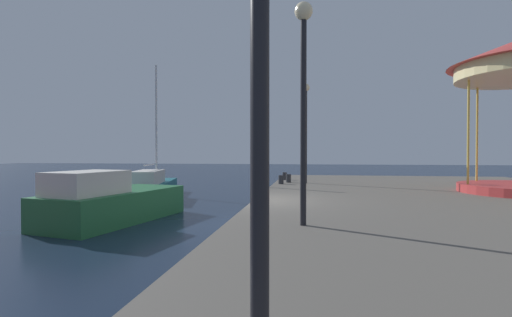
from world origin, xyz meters
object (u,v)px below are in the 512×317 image
object	(u,v)px
lamp_post_far_end	(306,116)
lamp_post_mid_promenade	(303,73)
bollard_center	(281,180)
motorboat_green	(111,202)
bollard_south	(289,178)
sailboat_teal	(151,187)
bollard_north	(285,176)

from	to	relation	value
lamp_post_far_end	lamp_post_mid_promenade	bearing A→B (deg)	-89.47
lamp_post_mid_promenade	bollard_center	size ratio (longest dim) A/B	10.98
lamp_post_mid_promenade	lamp_post_far_end	xyz separation A→B (m)	(-0.09, 10.16, 0.16)
motorboat_green	lamp_post_mid_promenade	bearing A→B (deg)	-30.66
bollard_center	motorboat_green	bearing A→B (deg)	-130.34
lamp_post_mid_promenade	bollard_south	world-z (taller)	lamp_post_mid_promenade
lamp_post_far_end	sailboat_teal	bearing A→B (deg)	-178.65
bollard_center	lamp_post_far_end	bearing A→B (deg)	28.42
lamp_post_mid_promenade	lamp_post_far_end	bearing A→B (deg)	90.53
lamp_post_mid_promenade	bollard_north	bearing A→B (deg)	95.76
sailboat_teal	lamp_post_mid_promenade	size ratio (longest dim) A/B	1.56
lamp_post_mid_promenade	sailboat_teal	bearing A→B (deg)	127.60
sailboat_teal	bollard_north	distance (m)	6.82
sailboat_teal	motorboat_green	distance (m)	6.48
sailboat_teal	motorboat_green	xyz separation A→B (m)	(1.48, -6.31, 0.10)
lamp_post_far_end	bollard_north	world-z (taller)	lamp_post_far_end
bollard_south	bollard_center	xyz separation A→B (m)	(-0.29, -0.91, 0.00)
motorboat_green	lamp_post_mid_promenade	distance (m)	7.87
motorboat_green	lamp_post_mid_promenade	xyz separation A→B (m)	(6.21, -3.68, 3.15)
lamp_post_far_end	bollard_center	size ratio (longest dim) A/B	11.66
motorboat_green	bollard_center	size ratio (longest dim) A/B	13.17
motorboat_green	bollard_north	xyz separation A→B (m)	(4.99, 8.40, 0.35)
lamp_post_far_end	bollard_south	xyz separation A→B (m)	(-0.82, 0.31, -2.95)
lamp_post_far_end	bollard_center	world-z (taller)	lamp_post_far_end
bollard_south	sailboat_teal	bearing A→B (deg)	-175.90
bollard_north	sailboat_teal	bearing A→B (deg)	-162.05
lamp_post_far_end	bollard_north	xyz separation A→B (m)	(-1.12, 1.92, -2.95)
sailboat_teal	motorboat_green	bearing A→B (deg)	-76.76
bollard_south	lamp_post_mid_promenade	bearing A→B (deg)	-84.99
motorboat_green	bollard_south	xyz separation A→B (m)	(5.29, 6.79, 0.35)
lamp_post_mid_promenade	bollard_south	bearing A→B (deg)	95.01
lamp_post_mid_promenade	bollard_center	world-z (taller)	lamp_post_mid_promenade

